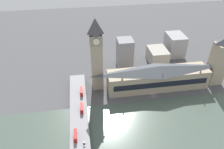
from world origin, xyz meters
TOP-DOWN VIEW (x-y plane):
  - ground_plane at (0.00, 0.00)m, footprint 600.00×600.00m
  - river_water at (-38.90, 0.00)m, footprint 65.79×360.00m
  - parliament_hall at (14.05, -8.00)m, footprint 22.56×107.07m
  - clock_tower at (24.08, 55.20)m, footprint 12.53×12.53m
  - victoria_tower at (14.10, -72.83)m, footprint 14.59×14.59m
  - road_bridge at (-38.90, 76.96)m, footprint 163.59×16.20m
  - double_decker_bus_lead at (-14.40, 73.81)m, footprint 11.27×2.57m
  - double_decker_bus_mid at (-45.16, 80.09)m, footprint 11.22×2.48m
  - double_decker_bus_rear at (9.75, 73.03)m, footprint 11.36×2.50m
  - car_southbound_mid at (-53.50, 73.57)m, footprint 3.95×1.89m
  - city_block_west at (65.36, -25.01)m, footprint 28.60×22.11m
  - city_block_center at (80.39, -53.40)m, footprint 28.35×21.48m
  - city_block_east at (60.97, 18.37)m, footprint 19.14×18.18m

SIDE VIEW (x-z plane):
  - ground_plane at x=0.00m, z-range 0.00..0.00m
  - river_water at x=-38.90m, z-range 0.00..0.30m
  - road_bridge at x=-38.90m, z-range 1.53..6.39m
  - car_southbound_mid at x=-53.50m, z-range 4.86..6.29m
  - double_decker_bus_mid at x=-45.16m, z-range 5.10..9.79m
  - double_decker_bus_lead at x=-14.40m, z-range 5.10..9.85m
  - double_decker_bus_rear at x=9.75m, z-range 5.12..10.08m
  - city_block_west at x=65.36m, z-range 0.00..17.51m
  - parliament_hall at x=14.05m, z-range -0.09..26.73m
  - city_block_center at x=80.39m, z-range 0.00..28.15m
  - city_block_east at x=60.97m, z-range 0.00..36.10m
  - victoria_tower at x=14.10m, z-range -2.00..55.59m
  - clock_tower at x=24.08m, z-range 2.84..80.37m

